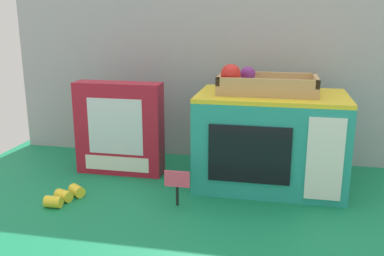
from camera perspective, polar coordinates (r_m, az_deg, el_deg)
The scene contains 7 objects.
ground_plane at distance 1.35m, azimuth 3.75°, elevation -7.36°, with size 1.70×1.70×0.00m, color #147A4C.
display_back_panel at distance 1.53m, azimuth 5.39°, elevation 7.62°, with size 1.61×0.03×0.64m, color #A0A3A8.
toy_microwave at distance 1.32m, azimuth 10.29°, elevation -1.59°, with size 0.43×0.27×0.28m.
food_groups_crate at distance 1.29m, azimuth 9.31°, elevation 5.65°, with size 0.28×0.16×0.09m.
cookie_set_box at distance 1.42m, azimuth -9.58°, elevation -0.08°, with size 0.28×0.08×0.30m.
price_sign at distance 1.18m, azimuth -1.99°, elevation -7.24°, with size 0.07×0.01×0.10m.
loose_toy_banana at distance 1.27m, azimuth -16.46°, elevation -8.60°, with size 0.08×0.13×0.03m.
Camera 1 is at (0.17, -1.24, 0.51)m, focal length 40.36 mm.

